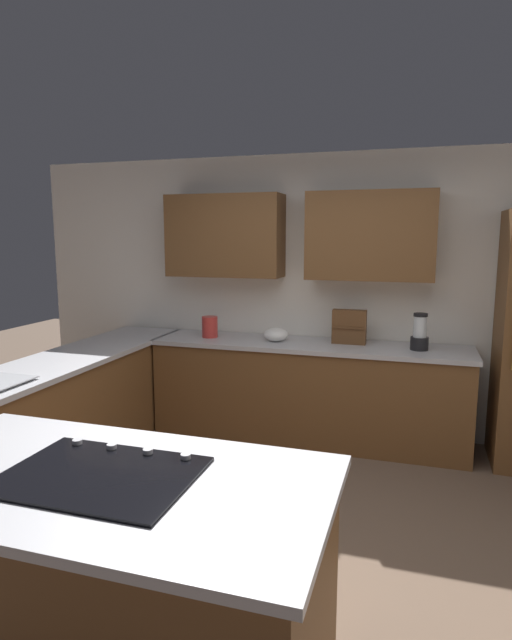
{
  "coord_description": "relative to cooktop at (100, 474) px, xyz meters",
  "views": [
    {
      "loc": [
        -0.82,
        2.83,
        1.85
      ],
      "look_at": [
        0.48,
        -1.36,
        1.15
      ],
      "focal_mm": 29.46,
      "sensor_mm": 36.0,
      "label": 1
    }
  ],
  "objects": [
    {
      "name": "ground_plane",
      "position": [
        -0.36,
        -1.12,
        -0.91
      ],
      "size": [
        14.0,
        14.0,
        0.0
      ],
      "primitive_type": "plane",
      "color": "brown"
    },
    {
      "name": "wall_back",
      "position": [
        -0.29,
        -3.17,
        0.54
      ],
      "size": [
        6.0,
        0.44,
        2.6
      ],
      "color": "white",
      "rests_on": "ground"
    },
    {
      "name": "lower_cabinets_back",
      "position": [
        -0.26,
        -2.84,
        -0.48
      ],
      "size": [
        2.8,
        0.6,
        0.86
      ],
      "primitive_type": "cube",
      "color": "brown",
      "rests_on": "ground"
    },
    {
      "name": "countertop_back",
      "position": [
        -0.26,
        -2.84,
        -0.03
      ],
      "size": [
        2.84,
        0.64,
        0.04
      ],
      "primitive_type": "cube",
      "color": "#B2B2B7",
      "rests_on": "lower_cabinets_back"
    },
    {
      "name": "lower_cabinets_side",
      "position": [
        1.46,
        -1.67,
        -0.48
      ],
      "size": [
        0.6,
        2.9,
        0.86
      ],
      "primitive_type": "cube",
      "color": "brown",
      "rests_on": "ground"
    },
    {
      "name": "countertop_side",
      "position": [
        1.46,
        -1.67,
        -0.03
      ],
      "size": [
        0.64,
        2.94,
        0.04
      ],
      "primitive_type": "cube",
      "color": "#B2B2B7",
      "rests_on": "lower_cabinets_side"
    },
    {
      "name": "island_base",
      "position": [
        0.0,
        0.01,
        -0.48
      ],
      "size": [
        1.79,
        0.92,
        0.86
      ],
      "primitive_type": "cube",
      "color": "brown",
      "rests_on": "ground"
    },
    {
      "name": "island_top",
      "position": [
        0.0,
        0.01,
        -0.03
      ],
      "size": [
        1.87,
        1.0,
        0.04
      ],
      "primitive_type": "cube",
      "color": "#B2B2B7",
      "rests_on": "island_base"
    },
    {
      "name": "cooktop",
      "position": [
        0.0,
        0.0,
        0.0
      ],
      "size": [
        0.76,
        0.56,
        0.03
      ],
      "color": "black",
      "rests_on": "island_top"
    },
    {
      "name": "blender",
      "position": [
        -1.21,
        -2.84,
        0.13
      ],
      "size": [
        0.15,
        0.15,
        0.31
      ],
      "color": "black",
      "rests_on": "countertop_back"
    },
    {
      "name": "mixing_bowl",
      "position": [
        0.04,
        -2.84,
        0.05
      ],
      "size": [
        0.22,
        0.22,
        0.12
      ],
      "primitive_type": "ellipsoid",
      "color": "white",
      "rests_on": "countertop_back"
    },
    {
      "name": "spice_rack",
      "position": [
        -0.61,
        -2.92,
        0.14
      ],
      "size": [
        0.3,
        0.11,
        0.3
      ],
      "color": "brown",
      "rests_on": "countertop_back"
    },
    {
      "name": "kettle",
      "position": [
        0.69,
        -2.84,
        0.09
      ],
      "size": [
        0.15,
        0.15,
        0.2
      ],
      "primitive_type": "cylinder",
      "color": "red",
      "rests_on": "countertop_back"
    }
  ]
}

